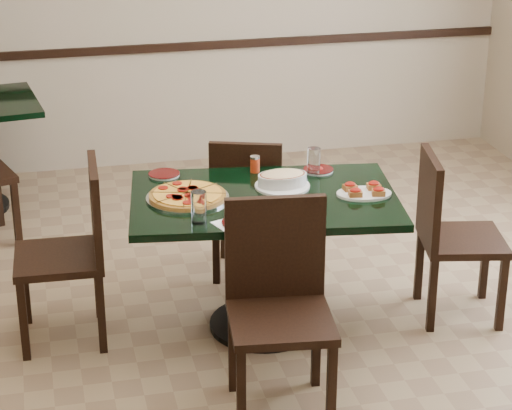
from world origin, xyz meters
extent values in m
plane|color=olive|center=(0.00, 0.00, 0.00)|extent=(5.50, 5.50, 0.00)
cube|color=black|center=(0.00, 2.73, 0.90)|extent=(5.00, 0.03, 0.06)
cube|color=black|center=(0.01, 0.06, 0.73)|extent=(1.45, 1.04, 0.04)
cylinder|color=black|center=(0.01, 0.06, 0.35)|extent=(0.12, 0.12, 0.71)
cylinder|color=black|center=(0.01, 0.06, 0.01)|extent=(0.58, 0.58, 0.03)
cube|color=black|center=(0.08, 0.73, 0.41)|extent=(0.51, 0.51, 0.04)
cube|color=black|center=(0.02, 0.56, 0.65)|extent=(0.40, 0.17, 0.43)
cube|color=black|center=(0.30, 0.84, 0.20)|extent=(0.05, 0.05, 0.39)
cube|color=black|center=(0.19, 0.51, 0.20)|extent=(0.05, 0.05, 0.39)
cube|color=black|center=(-0.03, 0.95, 0.20)|extent=(0.05, 0.05, 0.39)
cube|color=black|center=(-0.14, 0.63, 0.20)|extent=(0.05, 0.05, 0.39)
cube|color=black|center=(-0.10, -0.72, 0.47)|extent=(0.51, 0.51, 0.04)
cube|color=black|center=(-0.08, -0.52, 0.73)|extent=(0.46, 0.09, 0.49)
cube|color=black|center=(-0.32, -0.90, 0.22)|extent=(0.04, 0.04, 0.45)
cube|color=black|center=(-0.27, -0.50, 0.22)|extent=(0.04, 0.04, 0.45)
cube|color=black|center=(0.08, -0.94, 0.22)|extent=(0.04, 0.04, 0.45)
cube|color=black|center=(0.12, -0.55, 0.22)|extent=(0.04, 0.04, 0.45)
cube|color=black|center=(1.07, -0.04, 0.44)|extent=(0.50, 0.50, 0.04)
cube|color=black|center=(0.88, 0.00, 0.69)|extent=(0.12, 0.43, 0.46)
cube|color=black|center=(1.22, -0.25, 0.21)|extent=(0.05, 0.05, 0.42)
cube|color=black|center=(0.86, -0.18, 0.21)|extent=(0.05, 0.05, 0.42)
cube|color=black|center=(1.29, 0.11, 0.21)|extent=(0.05, 0.05, 0.42)
cube|color=black|center=(0.93, 0.18, 0.21)|extent=(0.05, 0.05, 0.42)
cube|color=black|center=(-1.03, 0.19, 0.45)|extent=(0.46, 0.46, 0.04)
cube|color=black|center=(-0.83, 0.18, 0.71)|extent=(0.06, 0.44, 0.47)
cube|color=black|center=(-1.21, 0.39, 0.22)|extent=(0.04, 0.04, 0.43)
cube|color=black|center=(-0.83, 0.37, 0.22)|extent=(0.04, 0.04, 0.43)
cube|color=black|center=(-1.23, 0.00, 0.22)|extent=(0.04, 0.04, 0.43)
cube|color=black|center=(-0.85, -0.01, 0.22)|extent=(0.04, 0.04, 0.43)
cube|color=black|center=(-1.25, 1.41, 0.21)|extent=(0.05, 0.05, 0.43)
cylinder|color=silver|center=(-0.37, 0.11, 0.76)|extent=(0.42, 0.42, 0.01)
cylinder|color=#936220|center=(-0.37, 0.11, 0.77)|extent=(0.39, 0.39, 0.02)
cylinder|color=gold|center=(-0.37, 0.11, 0.78)|extent=(0.35, 0.35, 0.01)
cylinder|color=silver|center=(0.13, 0.16, 0.76)|extent=(0.29, 0.29, 0.01)
ellipsoid|color=#CDB88D|center=(0.13, 0.16, 0.82)|extent=(0.23, 0.15, 0.04)
ellipsoid|color=#985B2A|center=(0.04, -0.18, 0.81)|extent=(0.21, 0.16, 0.08)
cylinder|color=silver|center=(-0.17, -0.27, 0.76)|extent=(0.20, 0.20, 0.01)
cylinder|color=#340303|center=(-0.17, -0.27, 0.76)|extent=(0.21, 0.21, 0.00)
cylinder|color=silver|center=(0.38, 0.35, 0.76)|extent=(0.16, 0.16, 0.01)
cylinder|color=#340303|center=(0.38, 0.35, 0.76)|extent=(0.16, 0.16, 0.00)
ellipsoid|color=#A30C08|center=(0.38, 0.35, 0.77)|extent=(0.05, 0.05, 0.02)
cylinder|color=silver|center=(-0.44, 0.47, 0.76)|extent=(0.16, 0.16, 0.01)
cylinder|color=#340303|center=(-0.44, 0.47, 0.76)|extent=(0.17, 0.17, 0.00)
cube|color=white|center=(-0.22, -0.26, 0.75)|extent=(0.19, 0.19, 0.00)
cube|color=silver|center=(-0.20, -0.26, 0.76)|extent=(0.06, 0.14, 0.00)
cylinder|color=silver|center=(0.34, 0.30, 0.82)|extent=(0.07, 0.07, 0.15)
cylinder|color=silver|center=(-0.37, -0.20, 0.83)|extent=(0.07, 0.07, 0.16)
cylinder|color=#B63C13|center=(0.04, 0.41, 0.79)|extent=(0.05, 0.05, 0.08)
cylinder|color=silver|center=(0.04, 0.41, 0.83)|extent=(0.05, 0.05, 0.01)
camera|label=1|loc=(-1.08, -4.49, 2.63)|focal=70.00mm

